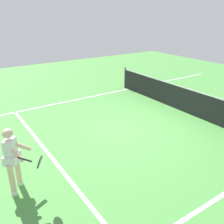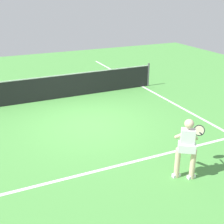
# 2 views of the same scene
# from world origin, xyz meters

# --- Properties ---
(ground_plane) EXTENTS (25.56, 25.56, 0.00)m
(ground_plane) POSITION_xyz_m (0.00, 0.00, 0.00)
(ground_plane) COLOR #4C9342
(service_line_marking) EXTENTS (7.60, 0.10, 0.01)m
(service_line_marking) POSITION_xyz_m (0.00, -2.86, 0.00)
(service_line_marking) COLOR white
(service_line_marking) RESTS_ON ground
(sideline_right_marking) EXTENTS (0.10, 17.66, 0.01)m
(sideline_right_marking) POSITION_xyz_m (3.80, 0.00, 0.00)
(sideline_right_marking) COLOR white
(sideline_right_marking) RESTS_ON ground
(court_net) EXTENTS (8.28, 0.08, 1.09)m
(court_net) POSITION_xyz_m (0.00, 2.90, 0.51)
(court_net) COLOR #4C4C51
(court_net) RESTS_ON ground
(tennis_player) EXTENTS (1.09, 0.76, 1.55)m
(tennis_player) POSITION_xyz_m (1.02, -3.98, 0.85)
(tennis_player) COLOR beige
(tennis_player) RESTS_ON ground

